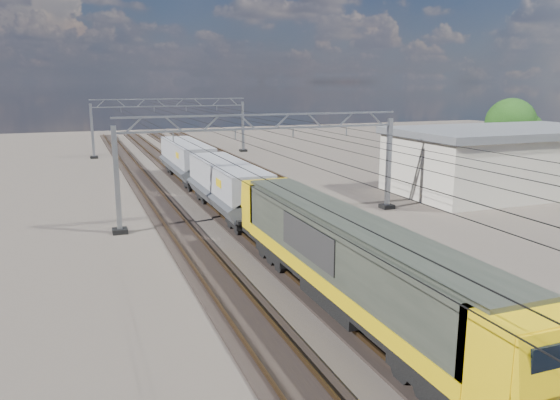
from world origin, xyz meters
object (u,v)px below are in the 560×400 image
object	(u,v)px
hopper_wagon_lead	(228,184)
hopper_wagon_mid	(187,158)
locomotive	(348,258)
tree_far	(514,125)
catenary_gantry_mid	(265,163)
industrial_shed	(504,160)
catenary_gantry_far	(171,124)

from	to	relation	value
hopper_wagon_lead	hopper_wagon_mid	size ratio (longest dim) A/B	1.00
locomotive	tree_far	world-z (taller)	tree_far
hopper_wagon_lead	tree_far	world-z (taller)	tree_far
hopper_wagon_lead	catenary_gantry_mid	bearing A→B (deg)	-46.59
industrial_shed	tree_far	world-z (taller)	tree_far
hopper_wagon_mid	tree_far	world-z (taller)	tree_far
catenary_gantry_far	locomotive	bearing A→B (deg)	-92.22
industrial_shed	tree_far	xyz separation A→B (m)	(8.32, 7.79, 2.09)
catenary_gantry_far	hopper_wagon_mid	xyz separation A→B (m)	(-2.00, -19.69, -1.67)
catenary_gantry_mid	locomotive	xyz separation A→B (m)	(-2.00, -15.58, -1.58)
catenary_gantry_mid	hopper_wagon_mid	xyz separation A→B (m)	(-2.00, 16.31, -1.67)
hopper_wagon_lead	tree_far	distance (m)	33.32
hopper_wagon_lead	hopper_wagon_mid	distance (m)	14.20
catenary_gantry_far	industrial_shed	bearing A→B (deg)	-57.09
hopper_wagon_lead	industrial_shed	xyz separation A→B (m)	(24.00, -0.11, 0.49)
catenary_gantry_mid	hopper_wagon_mid	distance (m)	16.52
industrial_shed	hopper_wagon_lead	bearing A→B (deg)	179.73
catenary_gantry_far	industrial_shed	size ratio (longest dim) A/B	1.07
catenary_gantry_mid	industrial_shed	xyz separation A→B (m)	(22.00, 2.00, -1.18)
hopper_wagon_mid	tree_far	distance (m)	33.07
locomotive	industrial_shed	bearing A→B (deg)	36.22
catenary_gantry_far	hopper_wagon_lead	size ratio (longest dim) A/B	1.53
catenary_gantry_mid	industrial_shed	world-z (taller)	catenary_gantry_mid
catenary_gantry_mid	hopper_wagon_lead	distance (m)	3.36
locomotive	industrial_shed	world-z (taller)	industrial_shed
catenary_gantry_far	hopper_wagon_lead	distance (m)	33.99
locomotive	tree_far	xyz separation A→B (m)	(32.32, 25.37, 2.49)
catenary_gantry_mid	tree_far	xyz separation A→B (m)	(30.32, 9.79, 0.91)
catenary_gantry_far	catenary_gantry_mid	bearing A→B (deg)	-90.00
hopper_wagon_mid	catenary_gantry_far	bearing A→B (deg)	84.20
catenary_gantry_mid	catenary_gantry_far	bearing A→B (deg)	90.00
catenary_gantry_far	locomotive	size ratio (longest dim) A/B	0.94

